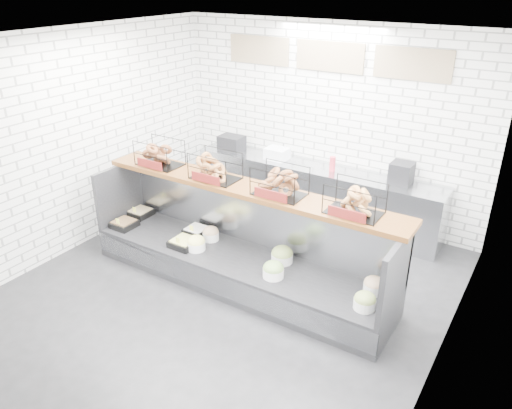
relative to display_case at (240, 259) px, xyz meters
The scene contains 5 objects.
ground 0.47m from the display_case, 90.34° to the right, with size 5.50×5.50×0.00m, color black.
room_shell 1.75m from the display_case, 90.46° to the left, with size 5.02×5.51×3.01m.
display_case is the anchor object (origin of this frame).
bagel_shelf 1.07m from the display_case, 91.72° to the left, with size 4.10×0.50×0.40m.
prep_counter 2.09m from the display_case, 90.30° to the left, with size 4.00×0.60×1.20m.
Camera 1 is at (3.06, -4.10, 3.62)m, focal length 35.00 mm.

